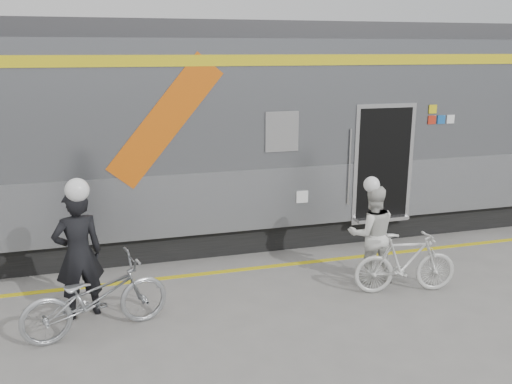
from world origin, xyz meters
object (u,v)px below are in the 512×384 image
object	(u,v)px
bicycle_left	(96,297)
bicycle_right	(405,263)
man	(78,254)
woman	(372,234)

from	to	relation	value
bicycle_left	bicycle_right	size ratio (longest dim) A/B	1.20
man	woman	distance (m)	4.44
man	bicycle_right	bearing A→B (deg)	158.96
bicycle_left	man	bearing A→B (deg)	5.68
woman	bicycle_right	size ratio (longest dim) A/B	0.99
bicycle_left	bicycle_right	world-z (taller)	bicycle_left
bicycle_left	bicycle_right	xyz separation A→B (m)	(4.53, -0.01, -0.02)
man	bicycle_left	xyz separation A→B (m)	(0.20, -0.55, -0.41)
bicycle_right	man	bearing A→B (deg)	92.78
bicycle_left	woman	xyz separation A→B (m)	(4.23, 0.54, 0.29)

